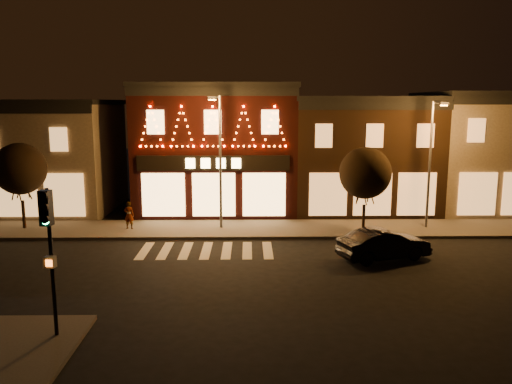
{
  "coord_description": "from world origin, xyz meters",
  "views": [
    {
      "loc": [
        2.07,
        -20.23,
        7.15
      ],
      "look_at": [
        2.43,
        4.0,
        2.9
      ],
      "focal_mm": 36.06,
      "sensor_mm": 36.0,
      "label": 1
    }
  ],
  "objects_px": {
    "pedestrian": "(129,215)",
    "traffic_signal_near": "(48,234)",
    "streetlamp_mid": "(219,152)",
    "dark_sedan": "(384,244)"
  },
  "relations": [
    {
      "from": "streetlamp_mid",
      "to": "pedestrian",
      "type": "bearing_deg",
      "value": 168.6
    },
    {
      "from": "dark_sedan",
      "to": "pedestrian",
      "type": "xyz_separation_m",
      "value": [
        -12.9,
        5.38,
        0.22
      ]
    },
    {
      "from": "dark_sedan",
      "to": "traffic_signal_near",
      "type": "bearing_deg",
      "value": 105.48
    },
    {
      "from": "dark_sedan",
      "to": "pedestrian",
      "type": "relative_size",
      "value": 2.75
    },
    {
      "from": "streetlamp_mid",
      "to": "dark_sedan",
      "type": "bearing_deg",
      "value": -46.51
    },
    {
      "from": "traffic_signal_near",
      "to": "dark_sedan",
      "type": "height_order",
      "value": "traffic_signal_near"
    },
    {
      "from": "traffic_signal_near",
      "to": "streetlamp_mid",
      "type": "height_order",
      "value": "streetlamp_mid"
    },
    {
      "from": "pedestrian",
      "to": "traffic_signal_near",
      "type": "bearing_deg",
      "value": 102.54
    },
    {
      "from": "dark_sedan",
      "to": "streetlamp_mid",
      "type": "bearing_deg",
      "value": 36.98
    },
    {
      "from": "traffic_signal_near",
      "to": "pedestrian",
      "type": "bearing_deg",
      "value": 101.21
    }
  ]
}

